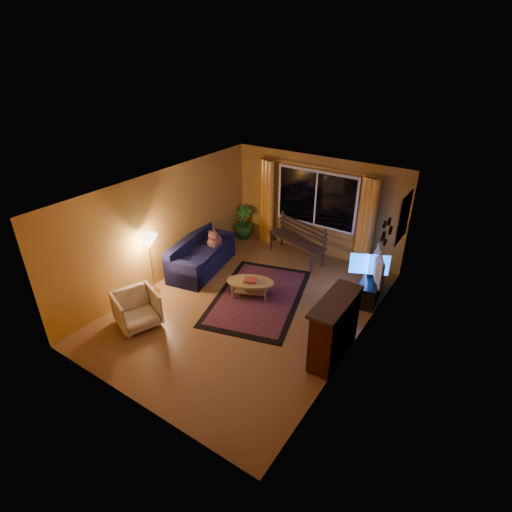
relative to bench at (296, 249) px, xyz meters
The scene contains 22 objects.
floor 2.43m from the bench, 85.29° to the right, with size 4.50×6.00×0.02m, color brown.
ceiling 3.31m from the bench, 85.29° to the right, with size 4.50×6.00×0.02m, color white.
wall_back 1.18m from the bench, 71.60° to the left, with size 4.50×0.02×2.50m, color #B68031.
wall_left 3.33m from the bench, 130.51° to the right, with size 0.02×6.00×2.50m, color #B68031.
wall_right 3.59m from the bench, 44.46° to the right, with size 0.02×6.00×2.50m, color #B68031.
window 1.33m from the bench, 69.53° to the left, with size 2.00×0.02×1.30m, color black.
curtain_rod 2.07m from the bench, 67.81° to the left, with size 0.03×0.03×3.20m, color #BF8C3F.
curtain_left 1.52m from the bench, 157.92° to the left, with size 0.36×0.36×2.24m, color orange.
curtain_right 1.84m from the bench, 16.78° to the left, with size 0.36×0.36×2.24m, color orange.
bench is the anchor object (origin of this frame).
potted_plant 1.84m from the bench, behind, with size 0.51×0.51×0.92m, color #235B1E.
sofa 2.37m from the bench, 132.76° to the right, with size 0.84×1.95×0.79m, color #121233.
dog 2.06m from the bench, 140.19° to the right, with size 0.34×0.47×0.51m, color #915245, non-canonical shape.
armchair 4.25m from the bench, 106.76° to the right, with size 0.75×0.70×0.77m, color beige.
floor_lamp 3.61m from the bench, 120.19° to the right, with size 0.23×0.23×1.36m, color #BF8C3F.
rug 2.03m from the bench, 84.45° to the right, with size 1.76×2.78×0.02m, color maroon.
coffee_table 2.06m from the bench, 89.64° to the right, with size 1.01×1.01×0.37m, color #A2854B.
tv_console 2.28m from the bench, 17.36° to the right, with size 0.38×1.15×0.48m, color black.
television 2.34m from the bench, 17.36° to the right, with size 1.01×0.13×0.58m, color black.
fireplace 3.61m from the bench, 51.36° to the right, with size 0.40×1.20×1.10m, color maroon.
mirror_cluster 3.07m from the bench, 24.80° to the right, with size 0.06×0.60×0.56m, color black, non-canonical shape.
painting 2.80m from the bench, ahead, with size 0.04×0.76×0.96m, color #C86325.
Camera 1 is at (3.90, -5.57, 4.83)m, focal length 28.00 mm.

